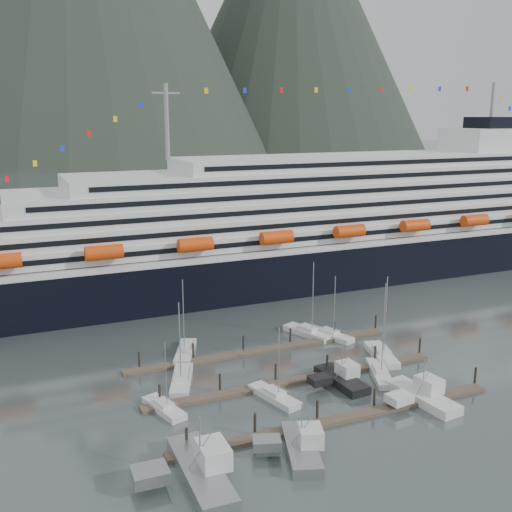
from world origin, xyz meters
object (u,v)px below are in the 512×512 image
object	(u,v)px
sailboat_b	(182,381)
trawler_a	(199,470)
trawler_d	(422,396)
trawler_b	(300,447)
trawler_e	(341,379)
sailboat_h	(381,355)
sailboat_d	(380,373)
sailboat_e	(185,352)
sailboat_c	(274,397)
sailboat_g	(329,335)
sailboat_a	(164,408)
cruise_ship	(327,230)
sailboat_f	(308,333)

from	to	relation	value
sailboat_b	trawler_a	world-z (taller)	sailboat_b
sailboat_b	trawler_d	xyz separation A→B (m)	(29.69, -19.25, 0.47)
trawler_b	trawler_d	size ratio (longest dim) A/B	0.95
trawler_b	trawler_e	xyz separation A→B (m)	(14.52, 14.63, -0.04)
sailboat_h	sailboat_d	bearing A→B (deg)	158.85
sailboat_h	trawler_b	world-z (taller)	sailboat_h
trawler_d	sailboat_e	bearing A→B (deg)	34.00
sailboat_c	sailboat_g	world-z (taller)	sailboat_g
sailboat_a	trawler_a	distance (m)	16.95
sailboat_a	sailboat_h	size ratio (longest dim) A/B	0.72
sailboat_a	sailboat_h	bearing A→B (deg)	-100.33
cruise_ship	sailboat_d	size ratio (longest dim) A/B	13.32
sailboat_a	sailboat_c	xyz separation A→B (m)	(15.44, -2.82, 0.01)
sailboat_c	trawler_b	size ratio (longest dim) A/B	1.00
sailboat_a	sailboat_e	bearing A→B (deg)	-41.08
sailboat_e	trawler_e	xyz separation A→B (m)	(18.33, -20.33, 0.44)
sailboat_g	sailboat_e	bearing A→B (deg)	63.60
sailboat_c	trawler_e	bearing A→B (deg)	-102.16
trawler_e	sailboat_e	bearing A→B (deg)	38.16
sailboat_f	sailboat_h	bearing A→B (deg)	-178.10
sailboat_a	trawler_a	bearing A→B (deg)	162.60
sailboat_a	trawler_a	xyz separation A→B (m)	(-0.44, -16.93, 0.61)
sailboat_e	trawler_e	size ratio (longest dim) A/B	1.33
trawler_e	sailboat_b	bearing A→B (deg)	62.25
trawler_e	cruise_ship	bearing A→B (deg)	-31.72
sailboat_e	sailboat_f	xyz separation A→B (m)	(23.59, -0.00, 0.02)
sailboat_a	trawler_e	size ratio (longest dim) A/B	1.02
sailboat_d	trawler_d	size ratio (longest dim) A/B	1.30
sailboat_a	sailboat_e	xyz separation A→B (m)	(8.48, 18.06, 0.03)
cruise_ship	sailboat_a	distance (m)	77.99
trawler_d	trawler_a	bearing A→B (deg)	91.44
sailboat_c	sailboat_d	size ratio (longest dim) A/B	0.73
sailboat_f	trawler_a	bearing A→B (deg)	115.19
cruise_ship	sailboat_a	bearing A→B (deg)	-136.58
sailboat_a	sailboat_d	size ratio (longest dim) A/B	0.68
sailboat_f	trawler_e	size ratio (longest dim) A/B	1.39
sailboat_d	trawler_a	world-z (taller)	sailboat_d
cruise_ship	trawler_d	distance (m)	69.16
trawler_a	trawler_e	bearing A→B (deg)	-60.56
trawler_a	sailboat_c	bearing A→B (deg)	-47.23
cruise_ship	trawler_a	xyz separation A→B (m)	(-56.45, -69.94, -11.03)
sailboat_g	trawler_b	distance (m)	39.76
sailboat_g	trawler_a	bearing A→B (deg)	111.25
sailboat_b	trawler_d	bearing A→B (deg)	-102.03
trawler_a	trawler_b	distance (m)	12.73
sailboat_a	sailboat_f	distance (m)	36.81
sailboat_f	trawler_b	size ratio (longest dim) A/B	1.27
trawler_b	sailboat_c	bearing A→B (deg)	5.99
cruise_ship	trawler_b	xyz separation A→B (m)	(-43.71, -69.90, -11.13)
sailboat_c	sailboat_h	size ratio (longest dim) A/B	0.77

